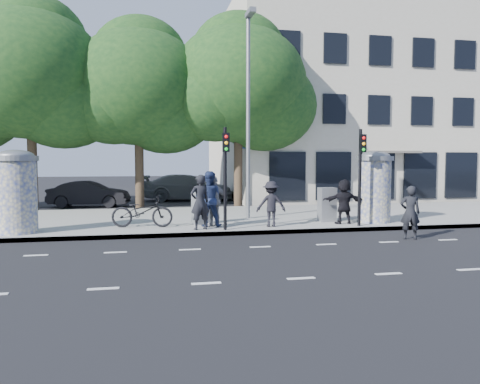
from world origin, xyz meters
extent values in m
plane|color=black|center=(0.00, 0.00, 0.00)|extent=(120.00, 120.00, 0.00)
cube|color=gray|center=(0.00, 7.50, 0.07)|extent=(40.00, 8.00, 0.15)
cube|color=slate|center=(0.00, 3.55, 0.07)|extent=(40.00, 0.10, 0.16)
cube|color=silver|center=(0.00, -2.20, 0.00)|extent=(32.00, 0.12, 0.01)
cube|color=silver|center=(0.00, 1.40, 0.00)|extent=(32.00, 0.12, 0.01)
cylinder|color=beige|center=(-7.20, 4.50, 1.30)|extent=(1.20, 1.20, 2.30)
cylinder|color=slate|center=(-7.20, 4.50, 2.53)|extent=(1.36, 1.36, 0.16)
ellipsoid|color=slate|center=(-7.20, 4.50, 2.61)|extent=(1.10, 1.10, 0.38)
cylinder|color=beige|center=(5.20, 4.70, 1.30)|extent=(1.20, 1.20, 2.30)
cylinder|color=slate|center=(5.20, 4.70, 2.53)|extent=(1.36, 1.36, 0.16)
ellipsoid|color=slate|center=(5.20, 4.70, 2.61)|extent=(1.10, 1.10, 0.38)
cylinder|color=black|center=(-0.60, 3.85, 1.85)|extent=(0.11, 0.11, 3.40)
cube|color=black|center=(-0.60, 3.67, 3.05)|extent=(0.22, 0.14, 0.62)
cylinder|color=black|center=(4.20, 3.85, 1.85)|extent=(0.11, 0.11, 3.40)
cube|color=black|center=(4.20, 3.67, 3.05)|extent=(0.22, 0.14, 0.62)
cylinder|color=slate|center=(0.80, 6.70, 4.15)|extent=(0.16, 0.16, 8.00)
cube|color=slate|center=(0.80, 6.30, 8.05)|extent=(0.25, 0.90, 0.18)
cylinder|color=#38281C|center=(-8.50, 12.50, 2.36)|extent=(0.44, 0.44, 4.73)
ellipsoid|color=#143917|center=(-8.50, 12.50, 6.51)|extent=(7.20, 7.20, 6.12)
cylinder|color=#38281C|center=(-3.50, 12.70, 2.21)|extent=(0.44, 0.44, 4.41)
ellipsoid|color=#143917|center=(-3.50, 12.70, 6.08)|extent=(6.80, 6.80, 5.78)
cylinder|color=#38281C|center=(1.50, 12.30, 2.29)|extent=(0.44, 0.44, 4.59)
ellipsoid|color=#143917|center=(1.50, 12.30, 6.32)|extent=(7.00, 7.00, 5.95)
cube|color=#BAB39C|center=(12.00, 20.00, 6.00)|extent=(20.00, 15.00, 12.00)
cube|color=black|center=(12.00, 12.45, 1.60)|extent=(18.00, 0.10, 2.60)
cube|color=#59544C|center=(10.00, 12.10, 2.90)|extent=(3.20, 0.90, 0.12)
cube|color=#194C8C|center=(2.50, 12.45, 3.20)|extent=(1.60, 0.06, 0.30)
imported|color=black|center=(-1.42, 4.07, 1.07)|extent=(0.77, 0.61, 1.84)
imported|color=navy|center=(-1.03, 4.74, 1.12)|extent=(1.08, 0.92, 1.94)
imported|color=black|center=(1.09, 4.27, 0.94)|extent=(1.08, 0.68, 1.59)
imported|color=gray|center=(-0.82, 4.81, 1.04)|extent=(1.19, 0.94, 1.78)
imported|color=black|center=(3.89, 4.46, 0.97)|extent=(1.54, 0.62, 1.63)
imported|color=black|center=(4.90, 1.75, 0.84)|extent=(0.71, 0.58, 1.68)
imported|color=black|center=(-3.32, 4.99, 0.70)|extent=(1.06, 2.19, 1.10)
cube|color=gray|center=(-1.24, 5.43, 0.73)|extent=(0.67, 0.59, 1.17)
cube|color=gray|center=(3.52, 5.16, 0.79)|extent=(0.63, 0.46, 1.28)
imported|color=black|center=(-6.13, 14.17, 0.68)|extent=(1.94, 4.25, 1.35)
imported|color=slate|center=(-0.70, 16.99, 0.79)|extent=(2.73, 5.63, 1.58)
camera|label=1|loc=(-3.15, -11.41, 2.50)|focal=35.00mm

